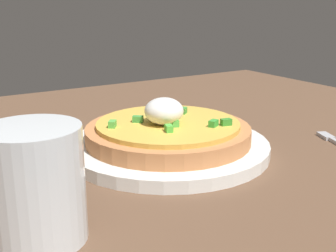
{
  "coord_description": "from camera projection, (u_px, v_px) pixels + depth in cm",
  "views": [
    {
      "loc": [
        -26.92,
        -51.94,
        21.39
      ],
      "look_at": [
        0.91,
        -7.05,
        5.95
      ],
      "focal_mm": 46.87,
      "sensor_mm": 36.0,
      "label": 1
    }
  ],
  "objects": [
    {
      "name": "pizza",
      "position": [
        168.0,
        131.0,
        0.55
      ],
      "size": [
        20.78,
        20.78,
        5.83
      ],
      "color": "#C37B48",
      "rests_on": "plate"
    },
    {
      "name": "cup_near",
      "position": [
        36.0,
        191.0,
        0.35
      ],
      "size": [
        7.86,
        7.86,
        9.55
      ],
      "color": "silver",
      "rests_on": "dining_table"
    },
    {
      "name": "plate",
      "position": [
        168.0,
        147.0,
        0.56
      ],
      "size": [
        25.52,
        25.52,
        1.49
      ],
      "primitive_type": "cylinder",
      "color": "white",
      "rests_on": "dining_table"
    },
    {
      "name": "dining_table",
      "position": [
        136.0,
        147.0,
        0.62
      ],
      "size": [
        109.26,
        77.41,
        2.46
      ],
      "primitive_type": "cube",
      "color": "brown",
      "rests_on": "ground"
    }
  ]
}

